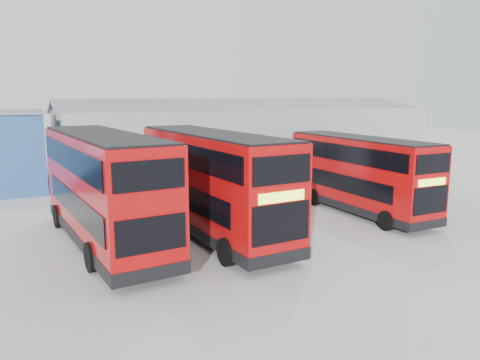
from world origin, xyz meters
TOP-DOWN VIEW (x-y plane):
  - ground_plane at (0.00, 0.00)m, footprint 120.00×120.00m
  - maintenance_shed at (8.00, 20.00)m, footprint 30.50×12.00m
  - double_decker_left at (-6.35, 2.75)m, footprint 3.72×11.13m
  - double_decker_centre at (-1.86, 2.22)m, footprint 3.42×10.93m
  - double_decker_right at (6.59, 2.77)m, footprint 2.60×9.51m
  - single_decker_blue at (10.60, 7.27)m, footprint 4.69×11.75m

SIDE VIEW (x-z plane):
  - ground_plane at x=0.00m, z-range 0.00..0.00m
  - single_decker_blue at x=10.60m, z-range -0.01..3.10m
  - double_decker_right at x=6.59m, z-range -0.01..3.98m
  - double_decker_centre at x=-1.86m, z-range -0.01..4.54m
  - double_decker_left at x=-6.35m, z-range -0.01..4.61m
  - maintenance_shed at x=8.00m, z-range -0.34..5.55m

